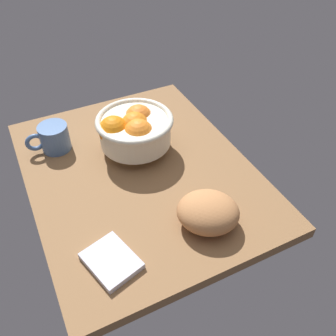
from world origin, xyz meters
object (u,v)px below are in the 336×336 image
object	(u,v)px
bread_loaf	(208,212)
napkin_folded	(111,261)
fruit_bowl	(134,129)
mug	(53,138)

from	to	relation	value
bread_loaf	napkin_folded	size ratio (longest dim) A/B	1.24
fruit_bowl	napkin_folded	world-z (taller)	fruit_bowl
fruit_bowl	mug	xyz separation A→B (cm)	(-10.55, -19.93, -3.41)
bread_loaf	mug	xyz separation A→B (cm)	(-42.21, -24.53, -0.10)
fruit_bowl	napkin_folded	distance (cm)	37.49
napkin_folded	mug	xyz separation A→B (cm)	(-42.48, -1.38, 3.05)
fruit_bowl	bread_loaf	size ratio (longest dim) A/B	1.49
fruit_bowl	napkin_folded	xyz separation A→B (cm)	(31.93, -18.55, -6.46)
fruit_bowl	bread_loaf	bearing A→B (deg)	8.27
napkin_folded	mug	size ratio (longest dim) A/B	0.94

